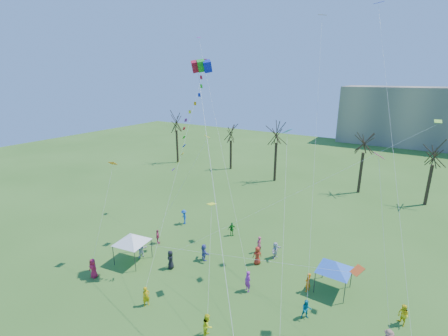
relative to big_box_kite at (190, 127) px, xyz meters
The scene contains 7 objects.
ground 15.86m from the big_box_kite, 50.43° to the right, with size 160.00×160.00×0.00m, color #325F1E.
bare_tree_row 30.60m from the big_box_kite, 82.17° to the left, with size 72.34×8.21×10.69m.
big_box_kite is the anchor object (origin of this frame).
canopy_tent_white 12.70m from the big_box_kite, 158.87° to the right, with size 3.92×3.92×2.97m.
canopy_tent_blue 16.80m from the big_box_kite, 17.29° to the left, with size 3.73×3.73×2.80m.
festival_crowd 13.28m from the big_box_kite, ahead, with size 26.22×15.00×1.86m.
small_kites_aloft 6.43m from the big_box_kite, 40.79° to the left, with size 26.35×18.58×33.04m.
Camera 1 is at (10.85, -14.18, 17.68)m, focal length 25.00 mm.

